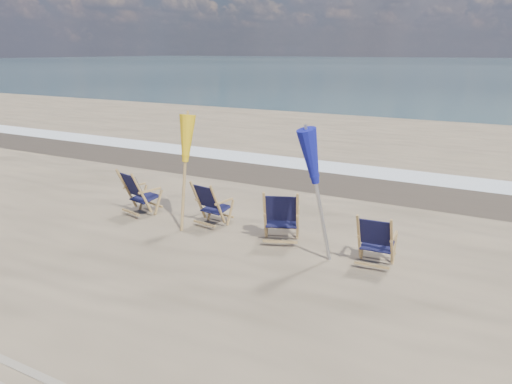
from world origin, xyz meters
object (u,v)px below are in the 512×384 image
Objects in this scene: beach_chair_0 at (142,195)px; beach_chair_1 at (218,207)px; umbrella_blue at (321,161)px; beach_chair_3 at (391,244)px; beach_chair_2 at (297,218)px; umbrella_yellow at (183,145)px.

beach_chair_0 is 1.07× the size of beach_chair_1.
beach_chair_1 is at bearing 167.33° from umbrella_blue.
beach_chair_3 is (3.29, -0.26, -0.00)m from beach_chair_1.
beach_chair_2 is at bearing -162.38° from beach_chair_0.
umbrella_blue is at bearing -170.14° from beach_chair_0.
beach_chair_2 reaches higher than beach_chair_3.
umbrella_blue is at bearing 175.51° from beach_chair_1.
beach_chair_1 reaches higher than beach_chair_3.
beach_chair_2 is 2.45m from umbrella_yellow.
beach_chair_2 is 0.46× the size of umbrella_blue.
umbrella_yellow reaches higher than beach_chair_1.
umbrella_yellow reaches higher than beach_chair_0.
umbrella_blue reaches higher than beach_chair_0.
beach_chair_0 is 1.08× the size of beach_chair_3.
umbrella_yellow reaches higher than beach_chair_3.
beach_chair_1 is at bearing -158.92° from beach_chair_0.
beach_chair_2 is at bearing 6.45° from umbrella_yellow.
beach_chair_0 is 0.97× the size of beach_chair_2.
beach_chair_1 is 1.62m from beach_chair_2.
beach_chair_0 reaches higher than beach_chair_3.
beach_chair_0 is 1.67m from beach_chair_1.
beach_chair_1 is 2.56m from umbrella_blue.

